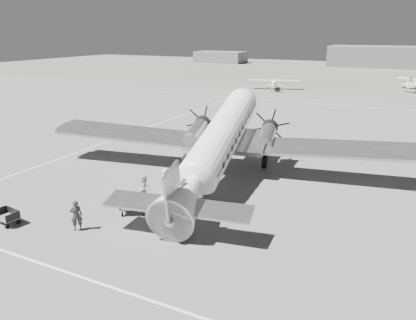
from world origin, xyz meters
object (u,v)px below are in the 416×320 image
object	(u,v)px
hangar_main	(398,57)
passenger	(165,180)
shed_secondary	(221,57)
baggage_cart_far	(7,217)
dc3_airliner	(220,143)
ground_crew	(76,215)
ramp_agent	(145,188)
light_plane_left	(274,84)
baggage_cart_near	(133,206)

from	to	relation	value
hangar_main	passenger	bearing A→B (deg)	-94.67
shed_secondary	baggage_cart_far	size ratio (longest dim) A/B	11.49
shed_secondary	dc3_airliner	xyz separation A→B (m)	(52.46, -114.05, 1.00)
shed_secondary	baggage_cart_far	bearing A→B (deg)	-70.78
ground_crew	ramp_agent	distance (m)	5.54
shed_secondary	passenger	xyz separation A→B (m)	(49.96, -117.98, -1.13)
shed_secondary	light_plane_left	xyz separation A→B (m)	(40.37, -62.16, -0.94)
baggage_cart_far	passenger	world-z (taller)	passenger
light_plane_left	baggage_cart_near	world-z (taller)	light_plane_left
dc3_airliner	baggage_cart_near	distance (m)	8.76
shed_secondary	passenger	distance (m)	128.13
ground_crew	ramp_agent	size ratio (longest dim) A/B	1.03
shed_secondary	ramp_agent	xyz separation A→B (m)	(49.60, -119.97, -1.09)
baggage_cart_near	ground_crew	world-z (taller)	ground_crew
light_plane_left	passenger	distance (m)	56.64
hangar_main	light_plane_left	distance (m)	70.01
hangar_main	baggage_cart_near	bearing A→B (deg)	-94.44
shed_secondary	light_plane_left	world-z (taller)	shed_secondary
shed_secondary	baggage_cart_near	bearing A→B (deg)	-67.68
dc3_airliner	ground_crew	bearing A→B (deg)	-119.13
dc3_airliner	baggage_cart_near	xyz separation A→B (m)	(-2.32, -8.06, -2.52)
baggage_cart_far	ramp_agent	bearing A→B (deg)	59.32
dc3_airliner	passenger	size ratio (longest dim) A/B	17.99
hangar_main	ground_crew	xyz separation A→B (m)	(-11.45, -130.41, -2.36)
baggage_cart_far	dc3_airliner	bearing A→B (deg)	65.01
dc3_airliner	light_plane_left	size ratio (longest dim) A/B	3.07
baggage_cart_near	baggage_cart_far	distance (m)	7.54
dc3_airliner	ground_crew	distance (m)	12.19
ground_crew	passenger	bearing A→B (deg)	-144.11
hangar_main	ramp_agent	xyz separation A→B (m)	(-10.40, -124.97, -2.39)
dc3_airliner	baggage_cart_far	distance (m)	15.35
dc3_airliner	ground_crew	size ratio (longest dim) A/B	16.82
ramp_agent	passenger	xyz separation A→B (m)	(0.35, 1.99, -0.03)
baggage_cart_near	dc3_airliner	bearing A→B (deg)	44.89
light_plane_left	ground_crew	world-z (taller)	light_plane_left
shed_secondary	baggage_cart_near	world-z (taller)	shed_secondary
shed_secondary	hangar_main	bearing A→B (deg)	4.76
dc3_airliner	passenger	distance (m)	5.12
baggage_cart_far	ground_crew	world-z (taller)	ground_crew
hangar_main	baggage_cart_near	xyz separation A→B (m)	(-9.87, -127.11, -2.82)
light_plane_left	passenger	world-z (taller)	light_plane_left
baggage_cart_near	hangar_main	bearing A→B (deg)	56.53
baggage_cart_far	ground_crew	distance (m)	4.60
shed_secondary	passenger	size ratio (longest dim) A/B	10.29
hangar_main	ramp_agent	size ratio (longest dim) A/B	23.15
light_plane_left	passenger	size ratio (longest dim) A/B	5.86
ground_crew	passenger	xyz separation A→B (m)	(1.41, 7.43, -0.06)
ground_crew	ramp_agent	world-z (taller)	ground_crew
dc3_airliner	ramp_agent	bearing A→B (deg)	-125.87
hangar_main	baggage_cart_far	world-z (taller)	hangar_main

